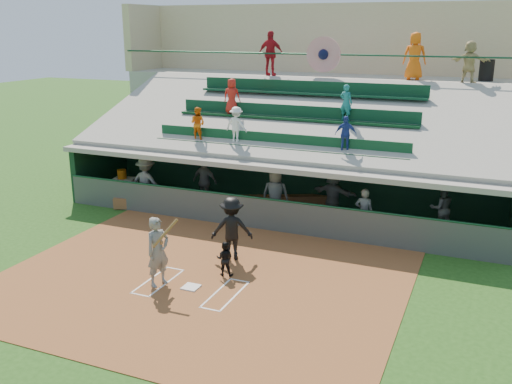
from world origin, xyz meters
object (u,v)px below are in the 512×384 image
at_px(home_plate, 191,287).
at_px(trash_bin, 487,70).
at_px(catcher, 225,259).
at_px(white_table, 125,188).
at_px(batter_at_plate, 158,251).
at_px(water_cooler, 122,174).

distance_m(home_plate, trash_bin, 15.62).
bearing_deg(catcher, white_table, -49.76).
distance_m(batter_at_plate, white_table, 8.68).
bearing_deg(batter_at_plate, white_table, 131.22).
relative_size(batter_at_plate, white_table, 2.20).
xyz_separation_m(home_plate, water_cooler, (-6.65, 6.30, 0.97)).
height_order(white_table, trash_bin, trash_bin).
relative_size(home_plate, white_table, 0.48).
distance_m(white_table, water_cooler, 0.58).
relative_size(home_plate, trash_bin, 0.49).
height_order(batter_at_plate, catcher, batter_at_plate).
distance_m(catcher, trash_bin, 14.34).
distance_m(home_plate, batter_at_plate, 1.31).
height_order(batter_at_plate, water_cooler, batter_at_plate).
xyz_separation_m(batter_at_plate, catcher, (1.37, 1.24, -0.47)).
bearing_deg(home_plate, batter_at_plate, -170.12).
relative_size(home_plate, catcher, 0.43).
height_order(home_plate, white_table, white_table).
bearing_deg(catcher, home_plate, 52.68).
height_order(home_plate, water_cooler, water_cooler).
height_order(batter_at_plate, white_table, batter_at_plate).
bearing_deg(water_cooler, batter_at_plate, -48.27).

